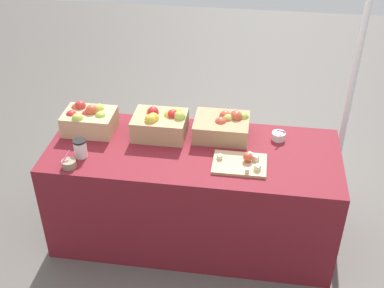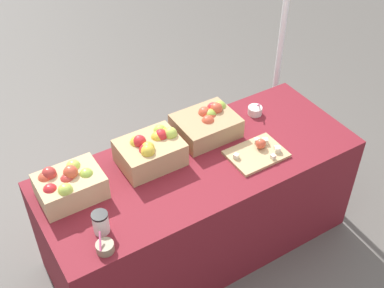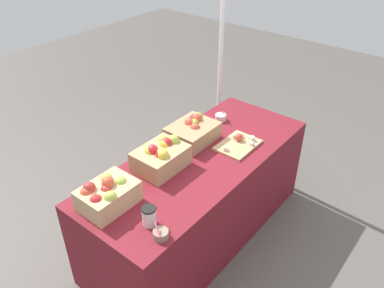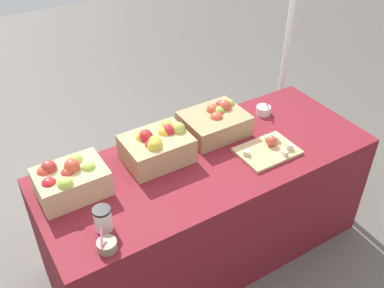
# 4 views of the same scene
# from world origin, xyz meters

# --- Properties ---
(ground_plane) EXTENTS (10.00, 10.00, 0.00)m
(ground_plane) POSITION_xyz_m (0.00, 0.00, 0.00)
(ground_plane) COLOR #56514C
(table) EXTENTS (1.90, 0.76, 0.74)m
(table) POSITION_xyz_m (0.00, 0.00, 0.37)
(table) COLOR maroon
(table) RESTS_ON ground_plane
(apple_crate_left) EXTENTS (0.34, 0.25, 0.19)m
(apple_crate_left) POSITION_xyz_m (-0.74, 0.13, 0.83)
(apple_crate_left) COLOR tan
(apple_crate_left) RESTS_ON table
(apple_crate_middle) EXTENTS (0.35, 0.27, 0.20)m
(apple_crate_middle) POSITION_xyz_m (-0.24, 0.14, 0.83)
(apple_crate_middle) COLOR tan
(apple_crate_middle) RESTS_ON table
(apple_crate_right) EXTENTS (0.36, 0.29, 0.18)m
(apple_crate_right) POSITION_xyz_m (0.18, 0.20, 0.82)
(apple_crate_right) COLOR tan
(apple_crate_right) RESTS_ON table
(cutting_board_front) EXTENTS (0.33, 0.24, 0.08)m
(cutting_board_front) POSITION_xyz_m (0.32, -0.12, 0.76)
(cutting_board_front) COLOR tan
(cutting_board_front) RESTS_ON table
(sample_bowl_near) EXTENTS (0.09, 0.09, 0.10)m
(sample_bowl_near) POSITION_xyz_m (0.55, 0.20, 0.77)
(sample_bowl_near) COLOR silver
(sample_bowl_near) RESTS_ON table
(sample_bowl_mid) EXTENTS (0.09, 0.09, 0.10)m
(sample_bowl_mid) POSITION_xyz_m (-0.73, -0.30, 0.77)
(sample_bowl_mid) COLOR gray
(sample_bowl_mid) RESTS_ON table
(coffee_cup) EXTENTS (0.08, 0.08, 0.12)m
(coffee_cup) POSITION_xyz_m (-0.69, -0.18, 0.80)
(coffee_cup) COLOR silver
(coffee_cup) RESTS_ON table
(tent_pole) EXTENTS (0.04, 0.04, 1.94)m
(tent_pole) POSITION_xyz_m (1.02, 0.55, 0.97)
(tent_pole) COLOR white
(tent_pole) RESTS_ON ground_plane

